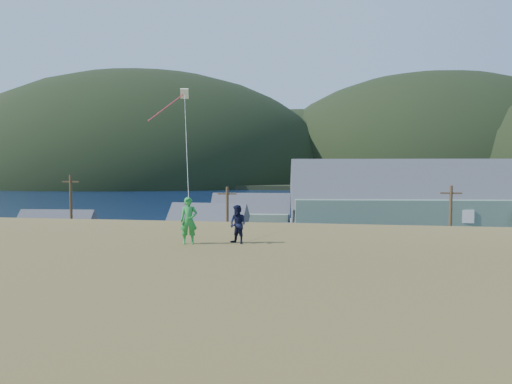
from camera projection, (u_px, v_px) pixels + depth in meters
ground at (276, 293)px, 36.73m from camera, size 900.00×900.00×0.00m
grass_strip at (273, 299)px, 34.76m from camera, size 110.00×8.00×0.10m
waterfront_lot at (293, 253)px, 53.49m from camera, size 72.00×36.00×0.12m
wharf at (268, 225)px, 77.10m from camera, size 26.00×14.00×0.90m
far_shore at (324, 180)px, 362.04m from camera, size 900.00×320.00×2.00m
far_hills at (377, 180)px, 306.43m from camera, size 760.00×265.00×143.00m
lodge at (454, 210)px, 53.68m from camera, size 39.26×15.12×13.46m
shed_teal at (54, 238)px, 49.62m from camera, size 8.88×6.61×6.61m
shed_palegreen_near at (207, 230)px, 54.88m from camera, size 9.98×6.70×6.96m
shed_white at (315, 249)px, 44.46m from camera, size 7.21×5.04×5.48m
shed_palegreen_far at (251, 217)px, 66.27m from camera, size 11.88×7.29×7.75m
utility_poles at (236, 234)px, 38.55m from camera, size 32.51×0.24×9.32m
parked_cars at (229, 240)px, 58.75m from camera, size 25.43×12.18×1.58m
kite_flyer_green at (189, 221)px, 17.09m from camera, size 0.74×0.60×1.76m
kite_flyer_navy at (238, 224)px, 17.21m from camera, size 0.88×0.82×1.46m
kite_rig at (182, 97)px, 25.78m from camera, size 2.16×4.77×10.91m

